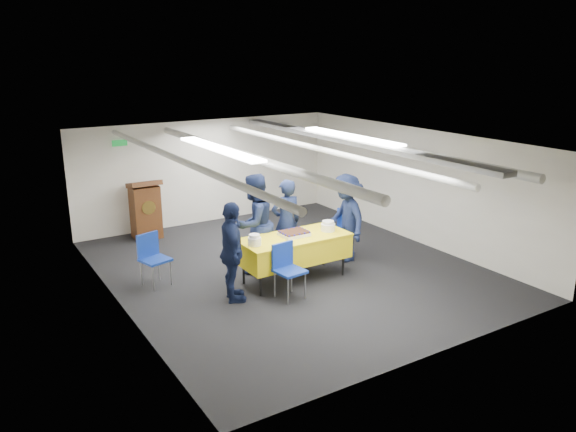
{
  "coord_description": "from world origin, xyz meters",
  "views": [
    {
      "loc": [
        -4.97,
        -7.95,
        3.72
      ],
      "look_at": [
        -0.16,
        -0.2,
        1.05
      ],
      "focal_mm": 35.0,
      "sensor_mm": 36.0,
      "label": 1
    }
  ],
  "objects_px": {
    "podium": "(146,209)",
    "chair_left": "(152,254)",
    "chair_right": "(340,228)",
    "sailor_c": "(232,252)",
    "sailor_a": "(286,222)",
    "sheet_cake": "(294,233)",
    "sailor_b": "(254,224)",
    "sailor_d": "(346,218)",
    "chair_near": "(287,265)",
    "serving_table": "(294,248)"
  },
  "relations": [
    {
      "from": "chair_near",
      "to": "chair_right",
      "type": "height_order",
      "value": "same"
    },
    {
      "from": "podium",
      "to": "sailor_a",
      "type": "height_order",
      "value": "sailor_a"
    },
    {
      "from": "sheet_cake",
      "to": "chair_right",
      "type": "height_order",
      "value": "chair_right"
    },
    {
      "from": "sheet_cake",
      "to": "chair_right",
      "type": "xyz_separation_m",
      "value": [
        1.36,
        0.53,
        -0.28
      ]
    },
    {
      "from": "chair_left",
      "to": "sailor_b",
      "type": "distance_m",
      "value": 1.79
    },
    {
      "from": "serving_table",
      "to": "chair_near",
      "type": "height_order",
      "value": "chair_near"
    },
    {
      "from": "serving_table",
      "to": "sheet_cake",
      "type": "bearing_deg",
      "value": 62.68
    },
    {
      "from": "sheet_cake",
      "to": "sailor_a",
      "type": "height_order",
      "value": "sailor_a"
    },
    {
      "from": "chair_near",
      "to": "chair_right",
      "type": "xyz_separation_m",
      "value": [
        1.85,
        1.09,
        0.0
      ]
    },
    {
      "from": "sheet_cake",
      "to": "sailor_c",
      "type": "relative_size",
      "value": 0.3
    },
    {
      "from": "sailor_c",
      "to": "sailor_d",
      "type": "xyz_separation_m",
      "value": [
        2.56,
        0.5,
        0.02
      ]
    },
    {
      "from": "chair_right",
      "to": "sailor_a",
      "type": "height_order",
      "value": "sailor_a"
    },
    {
      "from": "sailor_d",
      "to": "chair_left",
      "type": "bearing_deg",
      "value": -93.71
    },
    {
      "from": "chair_left",
      "to": "sheet_cake",
      "type": "bearing_deg",
      "value": -25.94
    },
    {
      "from": "serving_table",
      "to": "podium",
      "type": "xyz_separation_m",
      "value": [
        -1.4,
        3.51,
        0.05
      ]
    },
    {
      "from": "sailor_b",
      "to": "sheet_cake",
      "type": "bearing_deg",
      "value": 101.52
    },
    {
      "from": "podium",
      "to": "chair_near",
      "type": "xyz_separation_m",
      "value": [
        0.93,
        -4.03,
        -0.08
      ]
    },
    {
      "from": "podium",
      "to": "sailor_a",
      "type": "relative_size",
      "value": 0.8
    },
    {
      "from": "chair_right",
      "to": "sailor_d",
      "type": "relative_size",
      "value": 0.54
    },
    {
      "from": "podium",
      "to": "chair_right",
      "type": "distance_m",
      "value": 4.05
    },
    {
      "from": "chair_near",
      "to": "sailor_a",
      "type": "bearing_deg",
      "value": 58.68
    },
    {
      "from": "chair_right",
      "to": "sailor_a",
      "type": "bearing_deg",
      "value": 171.69
    },
    {
      "from": "sailor_c",
      "to": "chair_right",
      "type": "bearing_deg",
      "value": -54.79
    },
    {
      "from": "sheet_cake",
      "to": "sailor_c",
      "type": "xyz_separation_m",
      "value": [
        -1.27,
        -0.24,
        -0.02
      ]
    },
    {
      "from": "sheet_cake",
      "to": "sailor_b",
      "type": "bearing_deg",
      "value": 121.83
    },
    {
      "from": "serving_table",
      "to": "sailor_b",
      "type": "xyz_separation_m",
      "value": [
        -0.39,
        0.69,
        0.32
      ]
    },
    {
      "from": "chair_near",
      "to": "sailor_b",
      "type": "relative_size",
      "value": 0.5
    },
    {
      "from": "chair_right",
      "to": "serving_table",
      "type": "bearing_deg",
      "value": -157.52
    },
    {
      "from": "sailor_a",
      "to": "sailor_c",
      "type": "xyz_separation_m",
      "value": [
        -1.54,
        -0.93,
        0.0
      ]
    },
    {
      "from": "sailor_c",
      "to": "sailor_d",
      "type": "distance_m",
      "value": 2.61
    },
    {
      "from": "chair_left",
      "to": "sailor_d",
      "type": "xyz_separation_m",
      "value": [
        3.41,
        -0.77,
        0.28
      ]
    },
    {
      "from": "chair_right",
      "to": "sailor_c",
      "type": "xyz_separation_m",
      "value": [
        -2.63,
        -0.77,
        0.26
      ]
    },
    {
      "from": "serving_table",
      "to": "sailor_d",
      "type": "height_order",
      "value": "sailor_d"
    },
    {
      "from": "chair_near",
      "to": "sailor_a",
      "type": "distance_m",
      "value": 1.48
    },
    {
      "from": "sheet_cake",
      "to": "chair_near",
      "type": "distance_m",
      "value": 0.79
    },
    {
      "from": "sailor_a",
      "to": "sailor_b",
      "type": "height_order",
      "value": "sailor_b"
    },
    {
      "from": "chair_right",
      "to": "sailor_c",
      "type": "distance_m",
      "value": 2.75
    },
    {
      "from": "sailor_a",
      "to": "sailor_b",
      "type": "distance_m",
      "value": 0.68
    },
    {
      "from": "serving_table",
      "to": "sailor_a",
      "type": "xyz_separation_m",
      "value": [
        0.29,
        0.73,
        0.23
      ]
    },
    {
      "from": "serving_table",
      "to": "sailor_d",
      "type": "relative_size",
      "value": 1.15
    },
    {
      "from": "sailor_c",
      "to": "sailor_a",
      "type": "bearing_deg",
      "value": -39.99
    },
    {
      "from": "podium",
      "to": "sailor_d",
      "type": "distance_m",
      "value": 4.21
    },
    {
      "from": "chair_left",
      "to": "chair_near",
      "type": "bearing_deg",
      "value": -44.23
    },
    {
      "from": "podium",
      "to": "chair_left",
      "type": "xyz_separation_m",
      "value": [
        -0.7,
        -2.45,
        -0.08
      ]
    },
    {
      "from": "chair_left",
      "to": "sailor_b",
      "type": "xyz_separation_m",
      "value": [
        1.71,
        -0.38,
        0.34
      ]
    },
    {
      "from": "podium",
      "to": "sailor_b",
      "type": "bearing_deg",
      "value": -70.27
    },
    {
      "from": "sailor_c",
      "to": "sheet_cake",
      "type": "bearing_deg",
      "value": -60.52
    },
    {
      "from": "serving_table",
      "to": "chair_right",
      "type": "height_order",
      "value": "chair_right"
    },
    {
      "from": "sailor_c",
      "to": "podium",
      "type": "bearing_deg",
      "value": 21.06
    },
    {
      "from": "serving_table",
      "to": "chair_near",
      "type": "xyz_separation_m",
      "value": [
        -0.47,
        -0.52,
        -0.03
      ]
    }
  ]
}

